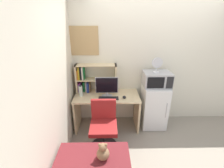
{
  "coord_description": "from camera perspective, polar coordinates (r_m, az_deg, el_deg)",
  "views": [
    {
      "loc": [
        -0.87,
        -2.98,
        2.06
      ],
      "look_at": [
        -0.82,
        -0.33,
        0.97
      ],
      "focal_mm": 24.47,
      "sensor_mm": 36.0,
      "label": 1
    }
  ],
  "objects": [
    {
      "name": "desk",
      "position": [
        3.1,
        -1.88,
        -7.82
      ],
      "size": [
        1.26,
        0.61,
        0.72
      ],
      "color": "beige",
      "rests_on": "ground_plane"
    },
    {
      "name": "desk_chair",
      "position": [
        2.69,
        -3.11,
        -16.39
      ],
      "size": [
        0.51,
        0.51,
        0.86
      ],
      "color": "black",
      "rests_on": "ground_plane"
    },
    {
      "name": "desk_fan",
      "position": [
        2.94,
        16.47,
        7.21
      ],
      "size": [
        0.19,
        0.11,
        0.28
      ],
      "color": "silver",
      "rests_on": "microwave"
    },
    {
      "name": "hutch_bookshelf",
      "position": [
        3.09,
        -8.19,
        2.15
      ],
      "size": [
        0.8,
        0.23,
        0.57
      ],
      "color": "beige",
      "rests_on": "desk"
    },
    {
      "name": "wall_left",
      "position": [
        1.75,
        -26.48,
        -6.07
      ],
      "size": [
        0.04,
        4.4,
        2.6
      ],
      "primitive_type": "cube",
      "color": "silver",
      "rests_on": "ground_plane"
    },
    {
      "name": "microwave",
      "position": [
        3.05,
        16.34,
        1.76
      ],
      "size": [
        0.51,
        0.39,
        0.28
      ],
      "color": "#ADADB2",
      "rests_on": "mini_fridge"
    },
    {
      "name": "mini_fridge",
      "position": [
        3.29,
        15.25,
        -7.9
      ],
      "size": [
        0.49,
        0.51,
        0.9
      ],
      "color": "white",
      "rests_on": "ground_plane"
    },
    {
      "name": "water_bottle",
      "position": [
        2.99,
        -11.63,
        -2.57
      ],
      "size": [
        0.07,
        0.07,
        0.22
      ],
      "color": "silver",
      "rests_on": "desk"
    },
    {
      "name": "computer_mouse",
      "position": [
        2.89,
        4.6,
        -4.91
      ],
      "size": [
        0.07,
        0.1,
        0.04
      ],
      "primitive_type": "ellipsoid",
      "color": "black",
      "rests_on": "desk"
    },
    {
      "name": "wall_back",
      "position": [
        3.35,
        21.46,
        7.62
      ],
      "size": [
        6.4,
        0.04,
        2.6
      ],
      "primitive_type": "cube",
      "color": "silver",
      "rests_on": "ground_plane"
    },
    {
      "name": "keyboard",
      "position": [
        2.86,
        -1.32,
        -5.34
      ],
      "size": [
        0.37,
        0.12,
        0.02
      ],
      "primitive_type": "cube",
      "color": "black",
      "rests_on": "desk"
    },
    {
      "name": "teddy_bear",
      "position": [
        2.07,
        -3.39,
        -24.14
      ],
      "size": [
        0.16,
        0.16,
        0.24
      ],
      "color": "#846042",
      "rests_on": "bed"
    },
    {
      "name": "monitor",
      "position": [
        2.86,
        -1.96,
        -1.02
      ],
      "size": [
        0.43,
        0.21,
        0.39
      ],
      "color": "#B7B7BC",
      "rests_on": "desk"
    },
    {
      "name": "wall_corkboard",
      "position": [
        3.04,
        -11.36,
        15.48
      ],
      "size": [
        0.64,
        0.02,
        0.53
      ],
      "primitive_type": "cube",
      "color": "tan"
    }
  ]
}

